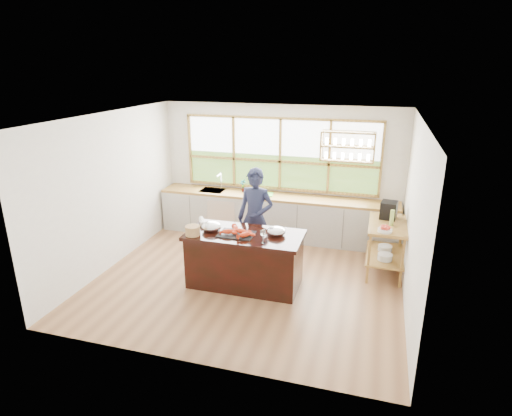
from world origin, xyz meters
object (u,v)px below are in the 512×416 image
at_px(espresso_machine, 389,210).
at_px(island, 245,259).
at_px(wicker_basket, 193,231).
at_px(cook, 255,218).

bearing_deg(espresso_machine, island, -138.93).
distance_m(island, wicker_basket, 0.97).
xyz_separation_m(espresso_machine, wicker_basket, (-2.95, -1.66, -0.08)).
distance_m(cook, espresso_machine, 2.32).
xyz_separation_m(island, cook, (-0.04, 0.74, 0.44)).
bearing_deg(cook, espresso_machine, 21.15).
height_order(island, espresso_machine, espresso_machine).
bearing_deg(island, espresso_machine, 32.11).
bearing_deg(cook, island, -81.75).
bearing_deg(island, wicker_basket, -159.56).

